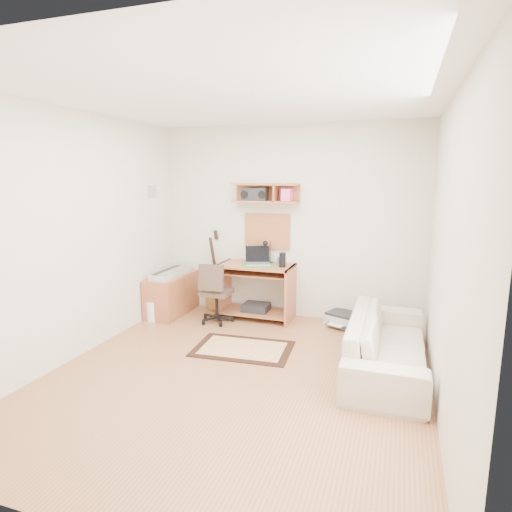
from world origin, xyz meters
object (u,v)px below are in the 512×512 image
(cabinet, at_px, (172,294))
(printer, at_px, (344,319))
(sofa, at_px, (388,334))
(desk, at_px, (256,291))
(task_chair, at_px, (217,292))

(cabinet, xyz_separation_m, printer, (2.39, 0.26, -0.19))
(printer, xyz_separation_m, sofa, (0.57, -1.16, 0.28))
(printer, bearing_deg, desk, -153.14)
(desk, height_order, task_chair, task_chair)
(task_chair, height_order, cabinet, task_chair)
(desk, relative_size, sofa, 0.53)
(sofa, bearing_deg, printer, 26.18)
(desk, xyz_separation_m, printer, (1.19, 0.09, -0.29))
(desk, relative_size, task_chair, 1.21)
(task_chair, relative_size, printer, 1.95)
(cabinet, bearing_deg, sofa, -16.94)
(sofa, bearing_deg, desk, 58.51)
(cabinet, distance_m, printer, 2.41)
(task_chair, distance_m, printer, 1.71)
(cabinet, relative_size, printer, 2.13)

